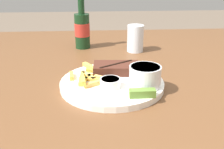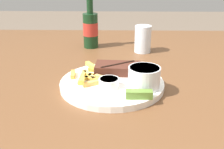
% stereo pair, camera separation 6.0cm
% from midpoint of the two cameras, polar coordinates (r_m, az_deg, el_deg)
% --- Properties ---
extents(dining_table, '(1.39, 1.41, 0.76)m').
position_cam_midpoint_polar(dining_table, '(0.79, 2.18, -6.92)').
color(dining_table, brown).
rests_on(dining_table, ground_plane).
extents(dinner_plate, '(0.30, 0.30, 0.02)m').
position_cam_midpoint_polar(dinner_plate, '(0.76, 2.27, -2.06)').
color(dinner_plate, white).
rests_on(dinner_plate, dining_table).
extents(steak_portion, '(0.14, 0.08, 0.03)m').
position_cam_midpoint_polar(steak_portion, '(0.81, 3.45, 1.30)').
color(steak_portion, '#472319').
rests_on(steak_portion, dinner_plate).
extents(fries_pile, '(0.14, 0.16, 0.02)m').
position_cam_midpoint_polar(fries_pile, '(0.77, -2.47, -0.32)').
color(fries_pile, '#E8AD57').
rests_on(fries_pile, dinner_plate).
extents(coleslaw_cup, '(0.09, 0.09, 0.06)m').
position_cam_midpoint_polar(coleslaw_cup, '(0.71, 9.42, -0.42)').
color(coleslaw_cup, white).
rests_on(coleslaw_cup, dinner_plate).
extents(dipping_sauce_cup, '(0.06, 0.06, 0.03)m').
position_cam_midpoint_polar(dipping_sauce_cup, '(0.71, 1.76, -1.78)').
color(dipping_sauce_cup, silver).
rests_on(dipping_sauce_cup, dinner_plate).
extents(pickle_spear, '(0.07, 0.02, 0.02)m').
position_cam_midpoint_polar(pickle_spear, '(0.66, 8.51, -4.34)').
color(pickle_spear, '#567A2D').
rests_on(pickle_spear, dinner_plate).
extents(fork_utensil, '(0.13, 0.04, 0.00)m').
position_cam_midpoint_polar(fork_utensil, '(0.74, -3.68, -1.72)').
color(fork_utensil, '#B7B7BC').
rests_on(fork_utensil, dinner_plate).
extents(knife_utensil, '(0.03, 0.17, 0.01)m').
position_cam_midpoint_polar(knife_utensil, '(0.78, 1.40, -0.17)').
color(knife_utensil, '#B7B7BC').
rests_on(knife_utensil, dinner_plate).
extents(beer_bottle, '(0.06, 0.06, 0.23)m').
position_cam_midpoint_polar(beer_bottle, '(1.11, -3.14, 10.02)').
color(beer_bottle, '#143319').
rests_on(beer_bottle, dining_table).
extents(drinking_glass, '(0.07, 0.07, 0.11)m').
position_cam_midpoint_polar(drinking_glass, '(1.06, 8.35, 7.63)').
color(drinking_glass, silver).
rests_on(drinking_glass, dining_table).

